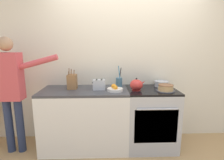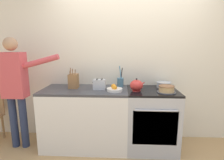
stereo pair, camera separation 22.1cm
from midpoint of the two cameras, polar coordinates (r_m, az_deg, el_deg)
The scene contains 12 objects.
ground_plane at distance 2.74m, azimuth 4.09°, elevation -23.98°, with size 16.00×16.00×0.00m, color tan.
wall_back at distance 2.93m, azimuth 3.04°, elevation 5.76°, with size 8.00×0.04×2.60m.
counter_cabinet at distance 2.82m, azimuth -11.03°, elevation -12.28°, with size 1.29×0.66×0.93m.
stove_range at distance 2.84m, azimuth 10.16°, elevation -12.04°, with size 0.74×0.69×0.93m.
layer_cake at distance 2.61m, azimuth 14.83°, elevation -2.59°, with size 0.27×0.27×0.09m.
tea_kettle at distance 2.58m, azimuth 5.58°, elevation -1.62°, with size 0.23×0.19×0.19m.
mixing_bowl at distance 2.90m, azimuth 13.75°, elevation -1.19°, with size 0.23×0.23×0.09m.
knife_block at distance 2.74m, azimuth -15.14°, elevation -0.53°, with size 0.13×0.16×0.31m.
utensil_crock at distance 2.80m, azimuth 0.09°, elevation -0.59°, with size 0.10×0.10×0.34m.
fruit_bowl at distance 2.53m, azimuth -1.56°, elevation -2.98°, with size 0.23×0.23×0.10m.
toaster at distance 2.62m, azimuth -6.65°, elevation -1.53°, with size 0.20×0.12×0.16m.
person_baker at distance 2.91m, azimuth -32.10°, elevation -1.61°, with size 0.94×0.20×1.70m.
Camera 1 is at (-0.37, -2.23, 1.57)m, focal length 28.00 mm.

